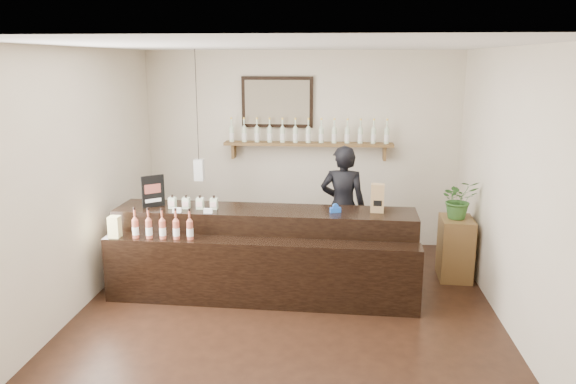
# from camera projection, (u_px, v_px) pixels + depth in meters

# --- Properties ---
(ground) EXTENTS (5.00, 5.00, 0.00)m
(ground) POSITION_uv_depth(u_px,v_px,m) (286.00, 314.00, 6.03)
(ground) COLOR black
(ground) RESTS_ON ground
(room_shell) EXTENTS (5.00, 5.00, 5.00)m
(room_shell) POSITION_uv_depth(u_px,v_px,m) (286.00, 158.00, 5.64)
(room_shell) COLOR beige
(room_shell) RESTS_ON ground
(back_wall_decor) EXTENTS (2.66, 0.96, 1.69)m
(back_wall_decor) POSITION_uv_depth(u_px,v_px,m) (291.00, 126.00, 7.94)
(back_wall_decor) COLOR brown
(back_wall_decor) RESTS_ON ground
(counter) EXTENTS (3.51, 1.04, 1.14)m
(counter) POSITION_uv_depth(u_px,v_px,m) (263.00, 255.00, 6.50)
(counter) COLOR black
(counter) RESTS_ON ground
(promo_sign) EXTENTS (0.23, 0.18, 0.38)m
(promo_sign) POSITION_uv_depth(u_px,v_px,m) (153.00, 191.00, 6.57)
(promo_sign) COLOR black
(promo_sign) RESTS_ON counter
(paper_bag) EXTENTS (0.16, 0.12, 0.33)m
(paper_bag) POSITION_uv_depth(u_px,v_px,m) (377.00, 198.00, 6.35)
(paper_bag) COLOR #8E6744
(paper_bag) RESTS_ON counter
(tape_dispenser) EXTENTS (0.13, 0.08, 0.10)m
(tape_dispenser) POSITION_uv_depth(u_px,v_px,m) (335.00, 209.00, 6.36)
(tape_dispenser) COLOR blue
(tape_dispenser) RESTS_ON counter
(side_cabinet) EXTENTS (0.41, 0.54, 0.77)m
(side_cabinet) POSITION_uv_depth(u_px,v_px,m) (455.00, 248.00, 6.97)
(side_cabinet) COLOR brown
(side_cabinet) RESTS_ON ground
(potted_plant) EXTENTS (0.50, 0.45, 0.49)m
(potted_plant) POSITION_uv_depth(u_px,v_px,m) (459.00, 199.00, 6.82)
(potted_plant) COLOR #346528
(potted_plant) RESTS_ON side_cabinet
(shopkeeper) EXTENTS (0.70, 0.49, 1.82)m
(shopkeeper) POSITION_uv_depth(u_px,v_px,m) (343.00, 199.00, 7.27)
(shopkeeper) COLOR black
(shopkeeper) RESTS_ON ground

